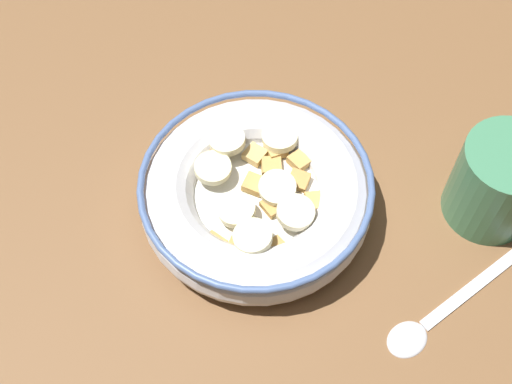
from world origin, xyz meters
TOP-DOWN VIEW (x-y plane):
  - ground_plane at (0.00, 0.00)cm, footprint 116.10×116.10cm
  - cereal_bowl at (0.00, 0.01)cm, footprint 19.95×19.95cm
  - spoon at (10.63, -14.06)cm, footprint 14.86×7.05cm
  - coffee_mug at (19.79, -5.56)cm, footprint 10.48×7.74cm

SIDE VIEW (x-z plane):
  - ground_plane at x=0.00cm, z-range -2.00..0.00cm
  - spoon at x=10.63cm, z-range -0.07..0.73cm
  - cereal_bowl at x=0.00cm, z-range 0.03..5.09cm
  - coffee_mug at x=19.79cm, z-range 0.00..8.38cm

